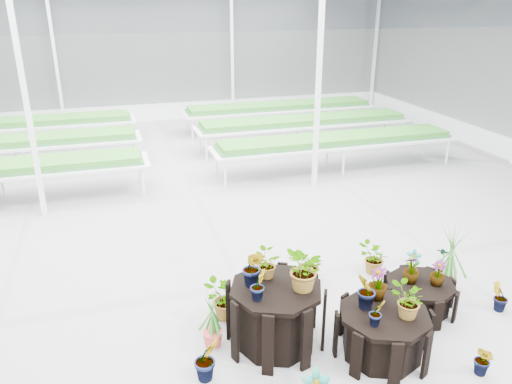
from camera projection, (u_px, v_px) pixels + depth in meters
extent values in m
plane|color=gray|center=(234.00, 295.00, 7.54)|extent=(24.00, 24.00, 0.00)
cylinder|color=black|center=(276.00, 315.00, 6.35)|extent=(1.54, 1.54, 0.84)
cylinder|color=black|center=(383.00, 334.00, 6.18)|extent=(1.44, 1.44, 0.61)
cylinder|color=black|center=(419.00, 296.00, 7.10)|extent=(1.09, 1.09, 0.45)
imported|color=#2D6D23|center=(253.00, 268.00, 6.13)|extent=(0.36, 0.35, 0.51)
imported|color=#2D6D23|center=(304.00, 271.00, 6.02)|extent=(0.58, 0.62, 0.56)
imported|color=#2D6D23|center=(266.00, 264.00, 6.35)|extent=(0.45, 0.45, 0.38)
imported|color=#2D6D23|center=(258.00, 285.00, 5.89)|extent=(0.27, 0.27, 0.39)
imported|color=#2D6D23|center=(366.00, 291.00, 6.05)|extent=(0.34, 0.36, 0.51)
imported|color=#2D6D23|center=(408.00, 302.00, 5.90)|extent=(0.45, 0.40, 0.45)
imported|color=#2D6D23|center=(378.00, 283.00, 6.28)|extent=(0.29, 0.29, 0.45)
imported|color=#2D6D23|center=(377.00, 313.00, 5.78)|extent=(0.20, 0.16, 0.34)
imported|color=#2D6D23|center=(412.00, 269.00, 6.96)|extent=(0.29, 0.29, 0.41)
imported|color=#2D6D23|center=(438.00, 273.00, 6.90)|extent=(0.25, 0.25, 0.37)
imported|color=#2D6D23|center=(413.00, 264.00, 7.10)|extent=(0.26, 0.24, 0.42)
imported|color=#2D6D23|center=(207.00, 358.00, 5.79)|extent=(0.36, 0.31, 0.57)
imported|color=#2D6D23|center=(225.00, 300.00, 6.88)|extent=(0.72, 0.72, 0.61)
imported|color=#2D6D23|center=(484.00, 360.00, 5.86)|extent=(0.20, 0.24, 0.43)
imported|color=#2D6D23|center=(499.00, 297.00, 7.08)|extent=(0.28, 0.25, 0.45)
imported|color=#2D6D23|center=(443.00, 259.00, 8.10)|extent=(0.27, 0.29, 0.45)
imported|color=#2D6D23|center=(374.00, 259.00, 8.04)|extent=(0.58, 0.54, 0.53)
imported|color=#2D6D23|center=(310.00, 266.00, 7.80)|extent=(0.50, 0.56, 0.56)
imported|color=#2D6D23|center=(265.00, 298.00, 6.99)|extent=(0.33, 0.33, 0.52)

